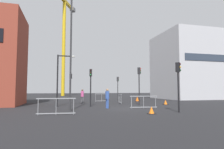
% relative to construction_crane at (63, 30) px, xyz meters
% --- Properties ---
extents(ground, '(160.00, 160.00, 0.00)m').
position_rel_construction_crane_xyz_m(ground, '(5.01, -37.31, -17.41)').
color(ground, black).
extents(office_block, '(11.66, 10.59, 11.80)m').
position_rel_construction_crane_xyz_m(office_block, '(22.91, -21.96, -11.51)').
color(office_block, '#B7B7BC').
rests_on(office_block, ground).
extents(construction_crane, '(8.91, 18.45, 26.29)m').
position_rel_construction_crane_xyz_m(construction_crane, '(0.00, 0.00, 0.00)').
color(construction_crane, gold).
rests_on(construction_crane, ground).
extents(streetlamp_tall, '(1.67, 0.53, 8.91)m').
position_rel_construction_crane_xyz_m(streetlamp_tall, '(0.19, -38.22, -12.30)').
color(streetlamp_tall, '#2D2D30').
rests_on(streetlamp_tall, ground).
extents(streetlamp_short, '(1.77, 0.24, 5.06)m').
position_rel_construction_crane_xyz_m(streetlamp_short, '(-0.41, -33.69, -14.30)').
color(streetlamp_short, black).
rests_on(streetlamp_short, ground).
extents(traffic_light_crosswalk, '(0.38, 0.36, 3.97)m').
position_rel_construction_crane_xyz_m(traffic_light_crosswalk, '(7.69, -34.11, -14.74)').
color(traffic_light_crosswalk, '#232326').
rests_on(traffic_light_crosswalk, ground).
extents(traffic_light_island, '(0.39, 0.34, 3.88)m').
position_rel_construction_crane_xyz_m(traffic_light_island, '(1.01, -24.91, -14.80)').
color(traffic_light_island, black).
rests_on(traffic_light_island, ground).
extents(traffic_light_verge, '(0.29, 0.39, 3.62)m').
position_rel_construction_crane_xyz_m(traffic_light_verge, '(2.45, -34.60, -14.96)').
color(traffic_light_verge, black).
rests_on(traffic_light_verge, ground).
extents(traffic_light_corner, '(0.36, 0.37, 3.59)m').
position_rel_construction_crane_xyz_m(traffic_light_corner, '(7.86, -41.14, -14.98)').
color(traffic_light_corner, black).
rests_on(traffic_light_corner, ground).
extents(traffic_light_far, '(0.37, 0.25, 3.68)m').
position_rel_construction_crane_xyz_m(traffic_light_far, '(8.51, -23.02, -14.92)').
color(traffic_light_far, '#2D2D30').
rests_on(traffic_light_far, ground).
extents(pedestrian_walking, '(0.34, 0.34, 1.71)m').
position_rel_construction_crane_xyz_m(pedestrian_walking, '(3.60, -36.83, -16.42)').
color(pedestrian_walking, '#33519E').
rests_on(pedestrian_walking, ground).
extents(pedestrian_waiting, '(0.34, 0.34, 1.66)m').
position_rel_construction_crane_xyz_m(pedestrian_waiting, '(2.13, -30.12, -16.44)').
color(pedestrian_waiting, '#4C4C51').
rests_on(pedestrian_waiting, ground).
extents(safety_barrier_front, '(2.39, 0.36, 1.08)m').
position_rel_construction_crane_xyz_m(safety_barrier_front, '(6.67, -37.59, -16.85)').
color(safety_barrier_front, gray).
rests_on(safety_barrier_front, ground).
extents(safety_barrier_right_run, '(0.29, 1.94, 1.08)m').
position_rel_construction_crane_xyz_m(safety_barrier_right_run, '(6.46, -31.04, -16.85)').
color(safety_barrier_right_run, gray).
rests_on(safety_barrier_right_run, ground).
extents(safety_barrier_left_run, '(2.46, 0.24, 1.08)m').
position_rel_construction_crane_xyz_m(safety_barrier_left_run, '(-0.62, -40.47, -16.85)').
color(safety_barrier_left_run, gray).
rests_on(safety_barrier_left_run, ground).
extents(safety_barrier_rear, '(1.83, 0.10, 1.08)m').
position_rel_construction_crane_xyz_m(safety_barrier_rear, '(5.09, -26.91, -16.85)').
color(safety_barrier_rear, gray).
rests_on(safety_barrier_rear, ground).
extents(traffic_cone_orange, '(0.49, 0.49, 0.50)m').
position_rel_construction_crane_xyz_m(traffic_cone_orange, '(5.56, -41.48, -17.18)').
color(traffic_cone_orange, black).
rests_on(traffic_cone_orange, ground).
extents(traffic_cone_by_barrier, '(0.64, 0.64, 0.64)m').
position_rel_construction_crane_xyz_m(traffic_cone_by_barrier, '(10.09, -27.43, -17.11)').
color(traffic_cone_by_barrier, black).
rests_on(traffic_cone_by_barrier, ground).
extents(traffic_cone_on_verge, '(0.51, 0.51, 0.51)m').
position_rel_construction_crane_xyz_m(traffic_cone_on_verge, '(10.72, -34.14, -17.17)').
color(traffic_cone_on_verge, black).
rests_on(traffic_cone_on_verge, ground).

